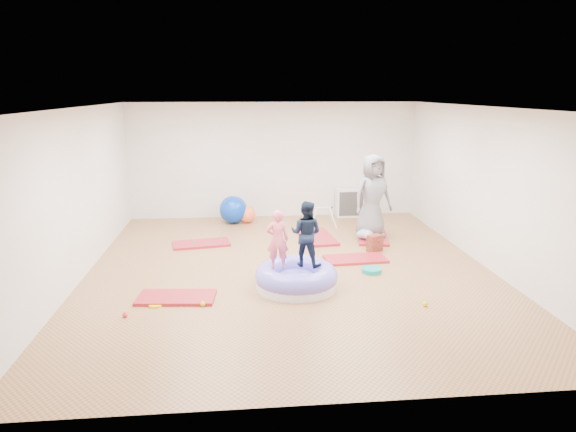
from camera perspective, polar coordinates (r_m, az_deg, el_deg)
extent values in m
cube|color=#A1793E|center=(9.07, 0.18, -5.98)|extent=(7.00, 8.00, 0.01)
cube|color=white|center=(8.54, 0.20, 11.99)|extent=(7.00, 8.00, 0.01)
cube|color=beige|center=(12.64, -1.63, 6.19)|extent=(7.00, 0.01, 2.80)
cube|color=beige|center=(4.87, 4.91, -6.30)|extent=(7.00, 0.01, 2.80)
cube|color=beige|center=(9.05, -22.45, 2.11)|extent=(0.01, 8.00, 2.80)
cube|color=beige|center=(9.69, 21.28, 2.93)|extent=(0.01, 8.00, 2.80)
cube|color=maroon|center=(8.03, -12.30, -8.82)|extent=(1.21, 0.68, 0.05)
cube|color=maroon|center=(10.64, -9.61, -3.04)|extent=(1.22, 0.75, 0.05)
cube|color=maroon|center=(10.96, 3.20, -2.34)|extent=(0.79, 1.37, 0.05)
cube|color=maroon|center=(9.64, 7.51, -4.75)|extent=(1.16, 0.64, 0.05)
cube|color=maroon|center=(11.09, 9.38, -2.32)|extent=(0.84, 1.32, 0.05)
cylinder|color=white|center=(8.26, 0.92, -7.49)|extent=(1.28, 1.28, 0.14)
torus|color=#6A65E3|center=(8.21, 0.92, -6.62)|extent=(1.32, 1.32, 0.35)
ellipsoid|color=#6A65E3|center=(8.24, 0.92, -7.16)|extent=(0.70, 0.70, 0.32)
imported|color=#F8617A|center=(7.99, -1.17, -2.30)|extent=(0.35, 0.23, 0.95)
imported|color=black|center=(8.12, 2.02, -1.64)|extent=(0.63, 0.58, 1.06)
imported|color=slate|center=(10.86, 9.38, 2.21)|extent=(0.98, 0.78, 1.74)
ellipsoid|color=#8A9DCC|center=(10.82, 8.58, -1.99)|extent=(0.36, 0.23, 0.21)
sphere|color=#D7A197|center=(10.65, 8.80, -2.11)|extent=(0.17, 0.17, 0.17)
sphere|color=#F4D300|center=(7.85, 15.02, -9.42)|extent=(0.08, 0.08, 0.08)
sphere|color=#EC2C3E|center=(7.60, -17.64, -10.40)|extent=(0.08, 0.08, 0.08)
sphere|color=#228C23|center=(10.91, -7.61, -2.46)|extent=(0.08, 0.08, 0.08)
sphere|color=#228C23|center=(10.69, -10.48, -2.91)|extent=(0.08, 0.08, 0.08)
sphere|color=#0737B2|center=(9.25, 0.28, -5.33)|extent=(0.08, 0.08, 0.08)
sphere|color=#F4D300|center=(7.69, -9.45, -9.61)|extent=(0.08, 0.08, 0.08)
sphere|color=#0737B2|center=(12.19, -6.10, 0.71)|extent=(0.65, 0.65, 0.65)
sphere|color=#FE6033|center=(12.22, -4.62, 0.21)|extent=(0.42, 0.42, 0.42)
cylinder|color=silver|center=(11.62, 2.91, -0.27)|extent=(0.17, 0.18, 0.47)
cylinder|color=silver|center=(12.01, 2.64, 0.19)|extent=(0.17, 0.18, 0.47)
cylinder|color=silver|center=(11.70, 5.02, -0.22)|extent=(0.17, 0.18, 0.47)
cylinder|color=silver|center=(12.08, 4.68, 0.24)|extent=(0.17, 0.18, 0.47)
cylinder|color=silver|center=(11.80, 3.83, 0.95)|extent=(0.45, 0.03, 0.03)
sphere|color=#EC2C3E|center=(11.77, 2.74, 0.93)|extent=(0.05, 0.05, 0.05)
sphere|color=#0737B2|center=(11.84, 4.91, 0.97)|extent=(0.05, 0.05, 0.05)
cube|color=silver|center=(12.89, 6.88, 1.50)|extent=(0.70, 0.34, 0.70)
cube|color=#393737|center=(12.73, 7.04, 1.34)|extent=(0.60, 0.02, 0.60)
cube|color=silver|center=(12.84, 6.93, 1.45)|extent=(0.02, 0.24, 0.61)
cube|color=silver|center=(12.84, 6.93, 1.45)|extent=(0.61, 0.24, 0.02)
cylinder|color=#0D8F8A|center=(9.04, 9.27, -5.98)|extent=(0.34, 0.34, 0.08)
cube|color=#BD4028|center=(10.17, 9.61, -3.00)|extent=(0.33, 0.29, 0.33)
cylinder|color=#F4D300|center=(7.86, -14.48, -9.55)|extent=(0.20, 0.20, 0.03)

